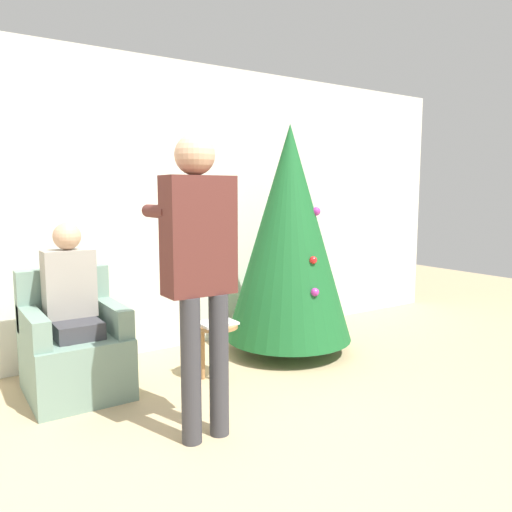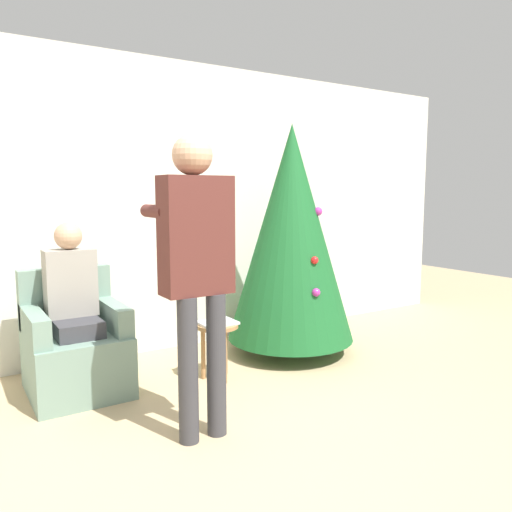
% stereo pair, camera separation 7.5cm
% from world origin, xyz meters
% --- Properties ---
extents(ground_plane, '(14.00, 14.00, 0.00)m').
position_xyz_m(ground_plane, '(0.00, 0.00, 0.00)').
color(ground_plane, tan).
extents(wall_back, '(8.00, 0.06, 2.70)m').
position_xyz_m(wall_back, '(0.00, 2.23, 1.35)').
color(wall_back, silver).
rests_on(wall_back, ground_plane).
extents(christmas_tree, '(1.16, 1.16, 2.10)m').
position_xyz_m(christmas_tree, '(1.29, 1.48, 1.12)').
color(christmas_tree, brown).
rests_on(christmas_tree, ground_plane).
extents(armchair, '(0.68, 0.76, 0.91)m').
position_xyz_m(armchair, '(-0.62, 1.60, 0.32)').
color(armchair, gray).
rests_on(armchair, ground_plane).
extents(person_seated, '(0.36, 0.46, 1.27)m').
position_xyz_m(person_seated, '(-0.62, 1.57, 0.70)').
color(person_seated, '#38383D').
rests_on(person_seated, ground_plane).
extents(person_standing, '(0.44, 0.57, 1.83)m').
position_xyz_m(person_standing, '(-0.14, 0.47, 1.11)').
color(person_standing, '#38383D').
rests_on(person_standing, ground_plane).
extents(side_stool, '(0.33, 0.33, 0.45)m').
position_xyz_m(side_stool, '(0.39, 1.24, 0.36)').
color(side_stool, '#A37547').
rests_on(side_stool, ground_plane).
extents(laptop, '(0.29, 0.23, 0.02)m').
position_xyz_m(laptop, '(0.39, 1.24, 0.46)').
color(laptop, silver).
rests_on(laptop, side_stool).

